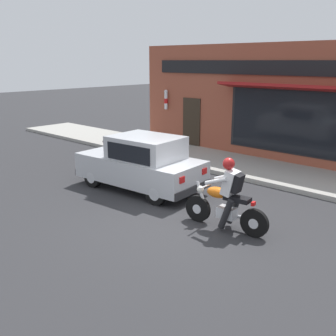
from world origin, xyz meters
The scene contains 5 objects.
ground_plane centered at (0.00, 0.00, 0.00)m, with size 80.00×80.00×0.00m, color #2B2B2D.
sidewalk_curb centered at (4.96, 3.00, 0.07)m, with size 2.60×22.00×0.14m, color #9E9B93.
storefront_building centered at (6.49, 1.75, 2.11)m, with size 1.25×11.00×4.20m.
motorcycle_with_rider centered at (0.34, -0.98, 0.68)m, with size 0.60×2.02×1.62m.
car_hatchback centered at (1.01, 2.38, 0.77)m, with size 1.93×3.90×1.57m.
Camera 1 is at (-6.42, -5.47, 3.59)m, focal length 42.00 mm.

